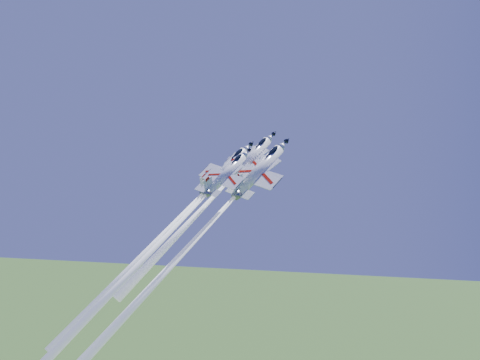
% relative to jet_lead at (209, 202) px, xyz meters
% --- Properties ---
extents(jet_lead, '(21.18, 31.12, 33.20)m').
position_rel_jet_lead_xyz_m(jet_lead, '(0.00, 0.00, 0.00)').
color(jet_lead, white).
extents(jet_left, '(24.95, 37.33, 40.09)m').
position_rel_jet_lead_xyz_m(jet_left, '(-7.46, -2.29, -5.11)').
color(jet_left, white).
extents(jet_right, '(29.90, 45.63, 49.37)m').
position_rel_jet_lead_xyz_m(jet_right, '(-2.48, -10.86, -8.17)').
color(jet_right, white).
extents(jet_slot, '(23.59, 36.13, 39.15)m').
position_rel_jet_lead_xyz_m(jet_slot, '(-5.68, -13.71, -5.68)').
color(jet_slot, white).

